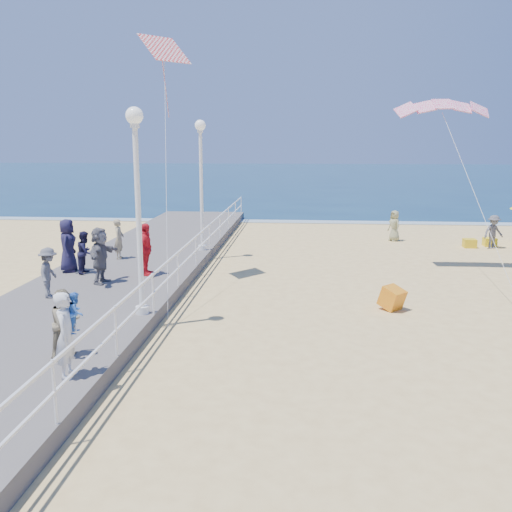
# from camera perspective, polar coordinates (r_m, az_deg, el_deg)

# --- Properties ---
(ground) EXTENTS (160.00, 160.00, 0.00)m
(ground) POSITION_cam_1_polar(r_m,az_deg,el_deg) (15.04, 8.96, -7.67)
(ground) COLOR #EBC97B
(ground) RESTS_ON ground
(ocean) EXTENTS (160.00, 90.00, 0.05)m
(ocean) POSITION_cam_1_polar(r_m,az_deg,el_deg) (79.33, 5.74, 7.87)
(ocean) COLOR #0B2D47
(ocean) RESTS_ON ground
(surf_line) EXTENTS (160.00, 1.20, 0.04)m
(surf_line) POSITION_cam_1_polar(r_m,az_deg,el_deg) (35.03, 6.68, 3.40)
(surf_line) COLOR silver
(surf_line) RESTS_ON ground
(boardwalk) EXTENTS (5.00, 44.00, 0.40)m
(boardwalk) POSITION_cam_1_polar(r_m,az_deg,el_deg) (16.24, -18.60, -5.95)
(boardwalk) COLOR slate
(boardwalk) RESTS_ON ground
(railing) EXTENTS (0.05, 42.00, 0.55)m
(railing) POSITION_cam_1_polar(r_m,az_deg,el_deg) (15.16, -10.32, -2.63)
(railing) COLOR white
(railing) RESTS_ON boardwalk
(lamp_post_mid) EXTENTS (0.44, 0.44, 5.32)m
(lamp_post_mid) POSITION_cam_1_polar(r_m,az_deg,el_deg) (14.85, -11.77, 6.47)
(lamp_post_mid) COLOR white
(lamp_post_mid) RESTS_ON boardwalk
(lamp_post_far) EXTENTS (0.44, 0.44, 5.32)m
(lamp_post_far) POSITION_cam_1_polar(r_m,az_deg,el_deg) (23.59, -5.51, 8.42)
(lamp_post_far) COLOR white
(lamp_post_far) RESTS_ON boardwalk
(woman_holding_toddler) EXTENTS (0.46, 0.65, 1.69)m
(woman_holding_toddler) POSITION_cam_1_polar(r_m,az_deg,el_deg) (11.58, -18.43, -7.50)
(woman_holding_toddler) COLOR silver
(woman_holding_toddler) RESTS_ON boardwalk
(toddler_held) EXTENTS (0.34, 0.42, 0.80)m
(toddler_held) POSITION_cam_1_polar(r_m,az_deg,el_deg) (11.54, -17.57, -5.40)
(toddler_held) COLOR #3874D3
(toddler_held) RESTS_ON boardwalk
(spectator_1) EXTENTS (0.83, 0.89, 1.47)m
(spectator_1) POSITION_cam_1_polar(r_m,az_deg,el_deg) (12.68, -18.53, -6.38)
(spectator_1) COLOR gray
(spectator_1) RESTS_ON boardwalk
(spectator_2) EXTENTS (0.66, 1.01, 1.48)m
(spectator_2) POSITION_cam_1_polar(r_m,az_deg,el_deg) (17.56, -20.02, -1.59)
(spectator_2) COLOR #545459
(spectator_2) RESTS_ON boardwalk
(spectator_3) EXTENTS (0.47, 1.06, 1.78)m
(spectator_3) POSITION_cam_1_polar(r_m,az_deg,el_deg) (19.57, -10.96, 0.64)
(spectator_3) COLOR red
(spectator_3) RESTS_ON boardwalk
(spectator_4) EXTENTS (0.71, 0.98, 1.85)m
(spectator_4) POSITION_cam_1_polar(r_m,az_deg,el_deg) (20.82, -18.31, 1.01)
(spectator_4) COLOR #1D1939
(spectator_4) RESTS_ON boardwalk
(spectator_5) EXTENTS (0.69, 1.72, 1.81)m
(spectator_5) POSITION_cam_1_polar(r_m,az_deg,el_deg) (18.81, -15.30, 0.07)
(spectator_5) COLOR #5F5D63
(spectator_5) RESTS_ON boardwalk
(spectator_6) EXTENTS (0.40, 0.58, 1.54)m
(spectator_6) POSITION_cam_1_polar(r_m,az_deg,el_deg) (22.62, -13.54, 1.67)
(spectator_6) COLOR #9A8C6A
(spectator_6) RESTS_ON boardwalk
(spectator_7) EXTENTS (0.57, 0.72, 1.46)m
(spectator_7) POSITION_cam_1_polar(r_m,az_deg,el_deg) (20.43, -16.71, 0.36)
(spectator_7) COLOR #191733
(spectator_7) RESTS_ON boardwalk
(beach_walker_a) EXTENTS (1.14, 0.92, 1.55)m
(beach_walker_a) POSITION_cam_1_polar(r_m,az_deg,el_deg) (28.45, 22.66, 2.24)
(beach_walker_a) COLOR #504F54
(beach_walker_a) RESTS_ON ground
(beach_walker_c) EXTENTS (0.79, 0.89, 1.52)m
(beach_walker_c) POSITION_cam_1_polar(r_m,az_deg,el_deg) (29.06, 13.67, 2.96)
(beach_walker_c) COLOR #949466
(beach_walker_c) RESTS_ON ground
(box_kite) EXTENTS (0.89, 0.89, 0.74)m
(box_kite) POSITION_cam_1_polar(r_m,az_deg,el_deg) (17.24, 13.44, -4.31)
(box_kite) COLOR #DE4A0D
(box_kite) RESTS_ON ground
(beach_chair_left) EXTENTS (0.55, 0.55, 0.40)m
(beach_chair_left) POSITION_cam_1_polar(r_m,az_deg,el_deg) (28.37, 20.58, 1.20)
(beach_chair_left) COLOR gold
(beach_chair_left) RESTS_ON ground
(beach_chair_right) EXTENTS (0.55, 0.55, 0.40)m
(beach_chair_right) POSITION_cam_1_polar(r_m,az_deg,el_deg) (29.09, 22.33, 1.31)
(beach_chair_right) COLOR yellow
(beach_chair_right) RESTS_ON ground
(kite_parafoil) EXTENTS (3.42, 0.94, 0.65)m
(kite_parafoil) POSITION_cam_1_polar(r_m,az_deg,el_deg) (22.56, 18.18, 14.24)
(kite_parafoil) COLOR #DC195C
(kite_diamond_redwhite) EXTENTS (1.72, 1.76, 0.95)m
(kite_diamond_redwhite) POSITION_cam_1_polar(r_m,az_deg,el_deg) (20.15, -9.15, 19.78)
(kite_diamond_redwhite) COLOR red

